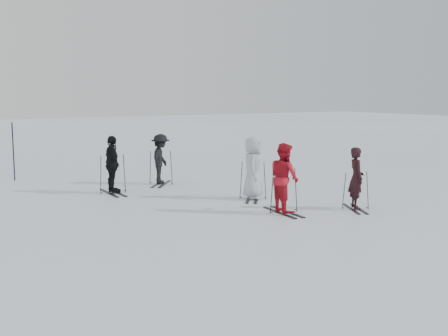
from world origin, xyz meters
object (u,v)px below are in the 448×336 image
at_px(skier_red, 284,179).
at_px(skier_uphill_left, 112,165).
at_px(skier_uphill_far, 161,160).
at_px(piste_marker, 13,152).
at_px(skier_near_dark, 356,179).
at_px(skier_grey, 253,168).

distance_m(skier_red, skier_uphill_left, 6.22).
distance_m(skier_uphill_far, piste_marker, 5.81).
xyz_separation_m(skier_uphill_left, piste_marker, (-2.29, 4.60, 0.16)).
xyz_separation_m(skier_near_dark, skier_uphill_far, (-2.96, 6.95, 0.03)).
xyz_separation_m(skier_near_dark, skier_grey, (-1.66, 2.84, 0.09)).
relative_size(skier_near_dark, skier_uphill_left, 0.93).
bearing_deg(skier_grey, skier_uphill_left, 84.27).
height_order(skier_uphill_left, skier_uphill_far, skier_uphill_left).
bearing_deg(skier_uphill_left, skier_near_dark, -138.63).
relative_size(skier_grey, skier_uphill_far, 1.07).
bearing_deg(skier_uphill_far, skier_grey, -124.19).
bearing_deg(piste_marker, skier_red, -62.01).
height_order(skier_red, skier_uphill_left, skier_red).
distance_m(skier_uphill_left, piste_marker, 5.14).
relative_size(skier_uphill_left, piste_marker, 0.85).
xyz_separation_m(skier_uphill_far, piste_marker, (-4.43, 3.75, 0.20)).
xyz_separation_m(skier_near_dark, piste_marker, (-7.40, 10.71, 0.23)).
height_order(skier_uphill_far, piste_marker, piste_marker).
bearing_deg(skier_red, skier_near_dark, -102.49).
xyz_separation_m(skier_near_dark, skier_red, (-2.07, 0.68, 0.09)).
height_order(skier_near_dark, piste_marker, piste_marker).
height_order(skier_red, piste_marker, piste_marker).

